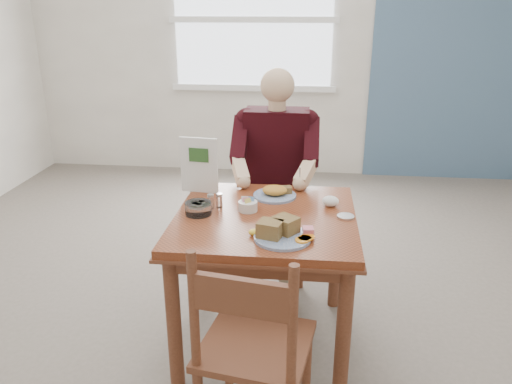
# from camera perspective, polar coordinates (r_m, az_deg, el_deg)

# --- Properties ---
(floor) EXTENTS (6.00, 6.00, 0.00)m
(floor) POSITION_cam_1_polar(r_m,az_deg,el_deg) (2.88, 0.99, -16.45)
(floor) COLOR #615A4F
(floor) RESTS_ON ground
(wall_back) EXTENTS (5.50, 0.00, 5.50)m
(wall_back) POSITION_cam_1_polar(r_m,az_deg,el_deg) (5.31, 4.20, 16.90)
(wall_back) COLOR white
(wall_back) RESTS_ON ground
(accent_panel) EXTENTS (1.60, 0.02, 2.80)m
(accent_panel) POSITION_cam_1_polar(r_m,az_deg,el_deg) (5.47, 21.87, 15.66)
(accent_panel) COLOR #476685
(accent_panel) RESTS_ON ground
(lemon_wedge) EXTENTS (0.06, 0.05, 0.03)m
(lemon_wedge) POSITION_cam_1_polar(r_m,az_deg,el_deg) (2.28, -0.17, -4.63)
(lemon_wedge) COLOR yellow
(lemon_wedge) RESTS_ON table
(napkin) EXTENTS (0.11, 0.10, 0.06)m
(napkin) POSITION_cam_1_polar(r_m,az_deg,el_deg) (2.63, 8.51, -1.04)
(napkin) COLOR white
(napkin) RESTS_ON table
(metal_dish) EXTENTS (0.11, 0.11, 0.01)m
(metal_dish) POSITION_cam_1_polar(r_m,az_deg,el_deg) (2.51, 10.20, -2.78)
(metal_dish) COLOR silver
(metal_dish) RESTS_ON table
(window) EXTENTS (1.72, 0.04, 1.42)m
(window) POSITION_cam_1_polar(r_m,az_deg,el_deg) (5.30, -0.33, 19.11)
(window) COLOR white
(window) RESTS_ON wall_back
(table) EXTENTS (0.92, 0.92, 0.75)m
(table) POSITION_cam_1_polar(r_m,az_deg,el_deg) (2.55, 1.07, -4.92)
(table) COLOR brown
(table) RESTS_ON ground
(chair_far) EXTENTS (0.42, 0.42, 0.95)m
(chair_far) POSITION_cam_1_polar(r_m,az_deg,el_deg) (3.34, 2.30, -1.54)
(chair_far) COLOR brown
(chair_far) RESTS_ON ground
(chair_near) EXTENTS (0.48, 0.48, 0.95)m
(chair_near) POSITION_cam_1_polar(r_m,az_deg,el_deg) (2.03, -0.39, -17.60)
(chair_near) COLOR brown
(chair_near) RESTS_ON ground
(diner) EXTENTS (0.53, 0.56, 1.39)m
(diner) POSITION_cam_1_polar(r_m,az_deg,el_deg) (3.15, 2.27, 3.46)
(diner) COLOR gray
(diner) RESTS_ON chair_far
(near_plate) EXTENTS (0.34, 0.34, 0.09)m
(near_plate) POSITION_cam_1_polar(r_m,az_deg,el_deg) (2.25, 2.92, -4.52)
(near_plate) COLOR white
(near_plate) RESTS_ON table
(far_plate) EXTENTS (0.29, 0.29, 0.06)m
(far_plate) POSITION_cam_1_polar(r_m,az_deg,el_deg) (2.73, 2.25, -0.05)
(far_plate) COLOR white
(far_plate) RESTS_ON table
(caddy) EXTENTS (0.11, 0.11, 0.07)m
(caddy) POSITION_cam_1_polar(r_m,az_deg,el_deg) (2.54, -0.93, -1.60)
(caddy) COLOR white
(caddy) RESTS_ON table
(shakers) EXTENTS (0.09, 0.06, 0.08)m
(shakers) POSITION_cam_1_polar(r_m,az_deg,el_deg) (2.58, -4.71, -1.00)
(shakers) COLOR white
(shakers) RESTS_ON table
(creamer) EXTENTS (0.18, 0.18, 0.06)m
(creamer) POSITION_cam_1_polar(r_m,az_deg,el_deg) (2.52, -6.61, -1.84)
(creamer) COLOR white
(creamer) RESTS_ON table
(menu) EXTENTS (0.21, 0.04, 0.31)m
(menu) POSITION_cam_1_polar(r_m,az_deg,el_deg) (2.78, -6.52, 3.10)
(menu) COLOR white
(menu) RESTS_ON table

